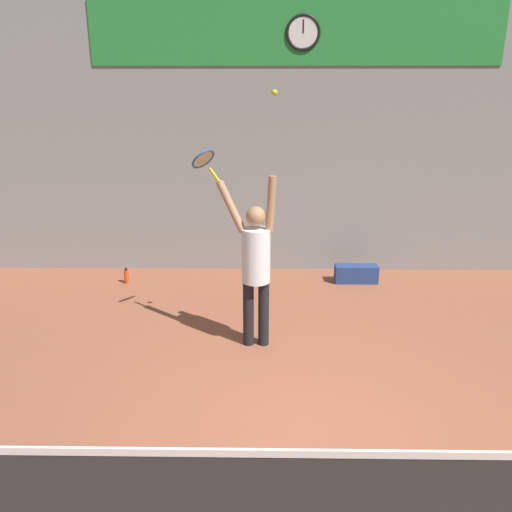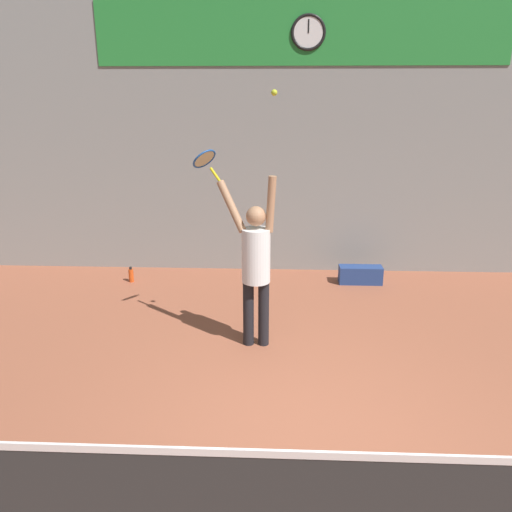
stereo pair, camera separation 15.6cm
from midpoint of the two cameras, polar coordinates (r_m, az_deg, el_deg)
The scene contains 9 objects.
ground_plane at distance 4.48m, azimuth 7.80°, elevation -22.53°, with size 18.00×18.00×0.00m, color #9E563D.
back_wall at distance 8.33m, azimuth 5.52°, elevation 15.03°, with size 18.00×0.10×5.00m.
sponsor_banner at distance 8.31m, azimuth 5.83°, elevation 24.07°, with size 6.33×0.02×0.94m.
scoreboard_clock at distance 8.30m, azimuth 6.59°, elevation 24.06°, with size 0.53×0.05×0.53m.
tennis_player at distance 5.78m, azimuth 0.72°, elevation -0.62°, with size 0.73×0.45×2.06m.
tennis_racket at distance 5.95m, azimuth -5.07°, elevation 10.85°, with size 0.40×0.38×0.37m.
tennis_ball at distance 5.41m, azimuth 2.97°, elevation 18.15°, with size 0.07×0.07×0.07m.
water_bottle at distance 8.35m, azimuth -13.56°, elevation -2.14°, with size 0.08×0.08×0.25m.
equipment_bag at distance 8.24m, azimuth 12.38°, elevation -2.11°, with size 0.69×0.25×0.28m.
Camera 2 is at (-0.34, -3.40, 2.89)m, focal length 35.00 mm.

